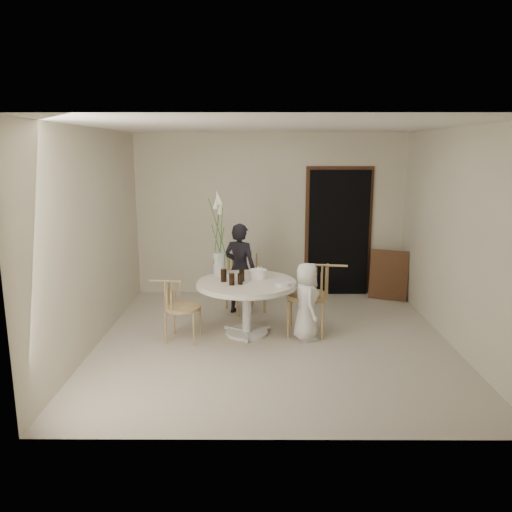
{
  "coord_description": "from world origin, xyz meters",
  "views": [
    {
      "loc": [
        -0.2,
        -6.09,
        2.43
      ],
      "look_at": [
        -0.23,
        0.3,
        1.06
      ],
      "focal_mm": 35.0,
      "sensor_mm": 36.0,
      "label": 1
    }
  ],
  "objects_px": {
    "flower_vase": "(219,245)",
    "girl": "(240,269)",
    "table": "(247,290)",
    "birthday_cake": "(258,274)",
    "boy": "(306,301)",
    "chair_far": "(242,269)",
    "chair_left": "(174,301)",
    "chair_right": "(317,288)"
  },
  "relations": [
    {
      "from": "chair_left",
      "to": "table",
      "type": "bearing_deg",
      "value": -72.33
    },
    {
      "from": "birthday_cake",
      "to": "chair_left",
      "type": "bearing_deg",
      "value": -161.45
    },
    {
      "from": "chair_far",
      "to": "flower_vase",
      "type": "height_order",
      "value": "flower_vase"
    },
    {
      "from": "chair_far",
      "to": "birthday_cake",
      "type": "bearing_deg",
      "value": -99.53
    },
    {
      "from": "girl",
      "to": "flower_vase",
      "type": "relative_size",
      "value": 1.16
    },
    {
      "from": "girl",
      "to": "boy",
      "type": "bearing_deg",
      "value": 154.21
    },
    {
      "from": "chair_right",
      "to": "girl",
      "type": "bearing_deg",
      "value": -120.89
    },
    {
      "from": "chair_right",
      "to": "chair_left",
      "type": "distance_m",
      "value": 1.88
    },
    {
      "from": "girl",
      "to": "flower_vase",
      "type": "distance_m",
      "value": 0.75
    },
    {
      "from": "chair_right",
      "to": "girl",
      "type": "relative_size",
      "value": 0.71
    },
    {
      "from": "table",
      "to": "birthday_cake",
      "type": "relative_size",
      "value": 5.67
    },
    {
      "from": "chair_left",
      "to": "girl",
      "type": "relative_size",
      "value": 0.58
    },
    {
      "from": "table",
      "to": "chair_far",
      "type": "bearing_deg",
      "value": 95.47
    },
    {
      "from": "girl",
      "to": "birthday_cake",
      "type": "relative_size",
      "value": 5.85
    },
    {
      "from": "boy",
      "to": "girl",
      "type": "bearing_deg",
      "value": 31.21
    },
    {
      "from": "table",
      "to": "boy",
      "type": "bearing_deg",
      "value": -12.68
    },
    {
      "from": "table",
      "to": "chair_left",
      "type": "xyz_separation_m",
      "value": [
        -0.93,
        -0.18,
        -0.1
      ]
    },
    {
      "from": "chair_left",
      "to": "boy",
      "type": "xyz_separation_m",
      "value": [
        1.7,
        0.01,
        -0.01
      ]
    },
    {
      "from": "girl",
      "to": "boy",
      "type": "relative_size",
      "value": 1.35
    },
    {
      "from": "flower_vase",
      "to": "birthday_cake",
      "type": "bearing_deg",
      "value": -17.7
    },
    {
      "from": "girl",
      "to": "birthday_cake",
      "type": "distance_m",
      "value": 0.76
    },
    {
      "from": "chair_right",
      "to": "boy",
      "type": "bearing_deg",
      "value": -30.41
    },
    {
      "from": "chair_left",
      "to": "boy",
      "type": "bearing_deg",
      "value": -83.08
    },
    {
      "from": "chair_right",
      "to": "birthday_cake",
      "type": "relative_size",
      "value": 4.13
    },
    {
      "from": "chair_right",
      "to": "birthday_cake",
      "type": "xyz_separation_m",
      "value": [
        -0.78,
        0.16,
        0.16
      ]
    },
    {
      "from": "chair_left",
      "to": "girl",
      "type": "bearing_deg",
      "value": -30.55
    },
    {
      "from": "boy",
      "to": "table",
      "type": "bearing_deg",
      "value": 68.34
    },
    {
      "from": "table",
      "to": "chair_left",
      "type": "bearing_deg",
      "value": -168.98
    },
    {
      "from": "chair_far",
      "to": "chair_right",
      "type": "relative_size",
      "value": 1.0
    },
    {
      "from": "chair_right",
      "to": "boy",
      "type": "distance_m",
      "value": 0.28
    },
    {
      "from": "girl",
      "to": "flower_vase",
      "type": "xyz_separation_m",
      "value": [
        -0.26,
        -0.53,
        0.46
      ]
    },
    {
      "from": "birthday_cake",
      "to": "boy",
      "type": "bearing_deg",
      "value": -29.61
    },
    {
      "from": "chair_left",
      "to": "chair_right",
      "type": "bearing_deg",
      "value": -77.08
    },
    {
      "from": "chair_left",
      "to": "boy",
      "type": "relative_size",
      "value": 0.78
    },
    {
      "from": "girl",
      "to": "boy",
      "type": "distance_m",
      "value": 1.4
    },
    {
      "from": "table",
      "to": "birthday_cake",
      "type": "xyz_separation_m",
      "value": [
        0.15,
        0.18,
        0.17
      ]
    },
    {
      "from": "boy",
      "to": "flower_vase",
      "type": "height_order",
      "value": "flower_vase"
    },
    {
      "from": "flower_vase",
      "to": "chair_far",
      "type": "bearing_deg",
      "value": 69.54
    },
    {
      "from": "boy",
      "to": "birthday_cake",
      "type": "distance_m",
      "value": 0.77
    },
    {
      "from": "table",
      "to": "chair_far",
      "type": "xyz_separation_m",
      "value": [
        -0.11,
        1.11,
        0.01
      ]
    },
    {
      "from": "chair_far",
      "to": "birthday_cake",
      "type": "xyz_separation_m",
      "value": [
        0.25,
        -0.93,
        0.16
      ]
    },
    {
      "from": "flower_vase",
      "to": "girl",
      "type": "bearing_deg",
      "value": 63.62
    }
  ]
}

